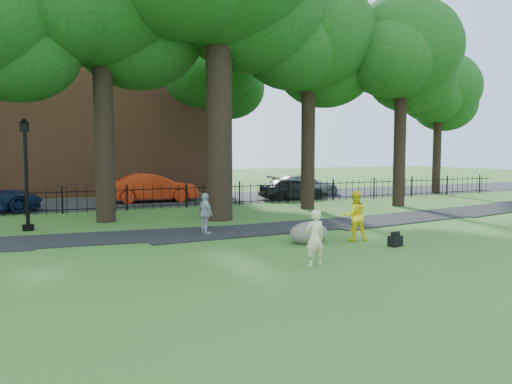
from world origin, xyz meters
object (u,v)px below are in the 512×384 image
man (355,216)px  red_sedan (153,188)px  woman (315,238)px  lamppost (26,176)px  boulder (309,232)px

man → red_sedan: bearing=-59.0°
woman → lamppost: lamppost is taller
woman → man: bearing=-137.9°
man → boulder: 1.69m
man → red_sedan: size_ratio=0.33×
man → lamppost: 11.96m
boulder → lamppost: lamppost is taller
woman → boulder: bearing=-115.3°
boulder → lamppost: 10.60m
lamppost → red_sedan: bearing=70.8°
man → red_sedan: man is taller
man → boulder: man is taller
red_sedan → boulder: bearing=-169.7°
woman → man: man is taller
lamppost → red_sedan: (6.55, 8.21, -1.21)m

